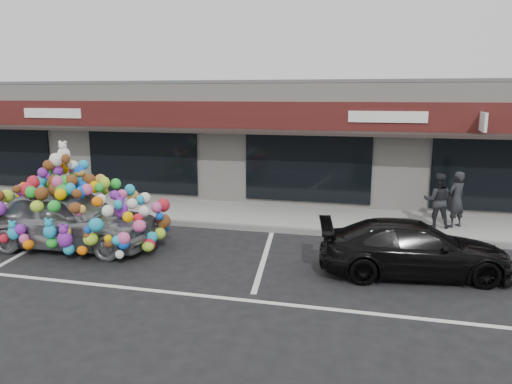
% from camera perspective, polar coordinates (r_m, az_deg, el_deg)
% --- Properties ---
extents(ground, '(90.00, 90.00, 0.00)m').
position_cam_1_polar(ground, '(12.74, -11.69, -6.68)').
color(ground, black).
rests_on(ground, ground).
extents(shop_building, '(24.00, 7.20, 4.31)m').
position_cam_1_polar(shop_building, '(20.12, -1.31, 6.34)').
color(shop_building, beige).
rests_on(shop_building, ground).
extents(sidewalk, '(26.00, 3.00, 0.15)m').
position_cam_1_polar(sidewalk, '(16.27, -5.53, -2.32)').
color(sidewalk, gray).
rests_on(sidewalk, ground).
extents(kerb, '(26.00, 0.18, 0.16)m').
position_cam_1_polar(kerb, '(14.91, -7.49, -3.62)').
color(kerb, slate).
rests_on(kerb, ground).
extents(parking_stripe_left, '(0.73, 4.37, 0.01)m').
position_cam_1_polar(parking_stripe_left, '(14.55, -22.78, -5.07)').
color(parking_stripe_left, silver).
rests_on(parking_stripe_left, ground).
extents(parking_stripe_mid, '(0.73, 4.37, 0.01)m').
position_cam_1_polar(parking_stripe_mid, '(12.00, 0.95, -7.55)').
color(parking_stripe_mid, silver).
rests_on(parking_stripe_mid, ground).
extents(parking_stripe_right, '(0.73, 4.37, 0.01)m').
position_cam_1_polar(parking_stripe_right, '(12.02, 27.17, -8.79)').
color(parking_stripe_right, silver).
rests_on(parking_stripe_right, ground).
extents(lane_line, '(14.00, 0.12, 0.01)m').
position_cam_1_polar(lane_line, '(9.99, -7.05, -11.59)').
color(lane_line, silver).
rests_on(lane_line, ground).
extents(toy_car, '(3.24, 4.85, 2.78)m').
position_cam_1_polar(toy_car, '(13.43, -20.67, -2.09)').
color(toy_car, '#A8AEB3').
rests_on(toy_car, ground).
extents(black_sedan, '(2.28, 4.27, 1.18)m').
position_cam_1_polar(black_sedan, '(11.30, 17.63, -6.18)').
color(black_sedan, black).
rests_on(black_sedan, ground).
extents(pedestrian_a, '(0.69, 0.67, 1.59)m').
position_cam_1_polar(pedestrian_a, '(15.07, 21.92, -0.79)').
color(pedestrian_a, black).
rests_on(pedestrian_a, sidewalk).
extents(pedestrian_b, '(0.78, 0.62, 1.54)m').
position_cam_1_polar(pedestrian_b, '(14.87, 20.02, -0.90)').
color(pedestrian_b, black).
rests_on(pedestrian_b, sidewalk).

